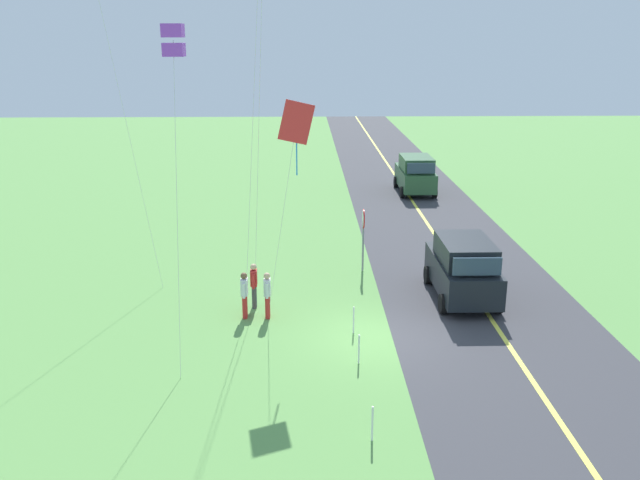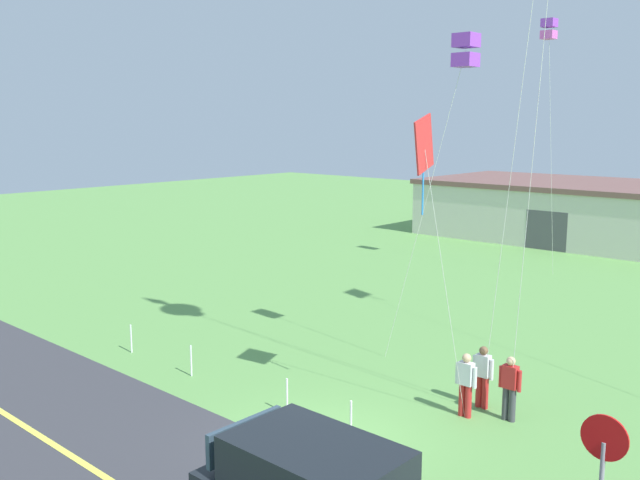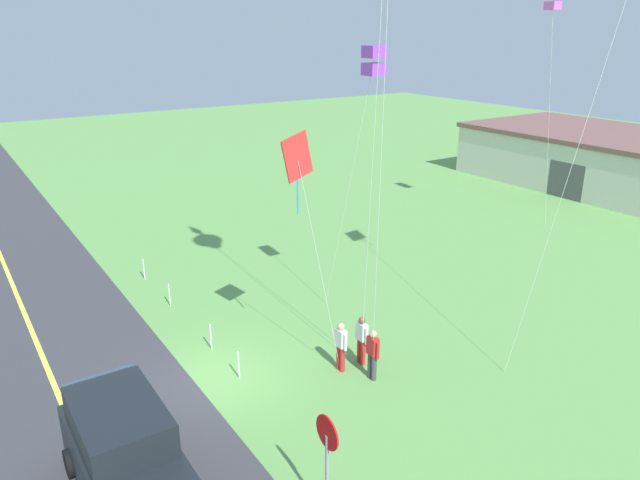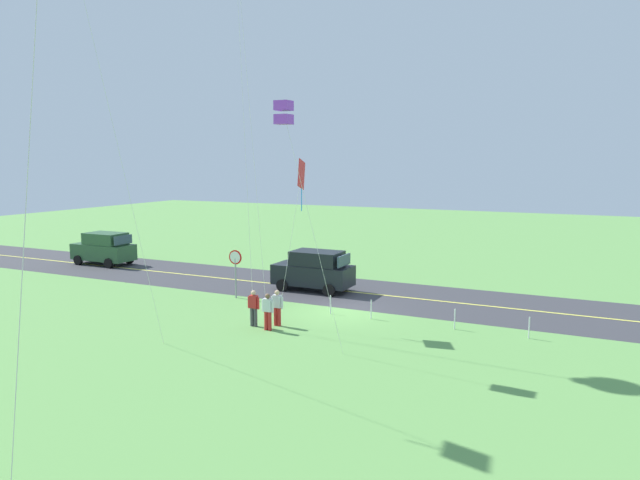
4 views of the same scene
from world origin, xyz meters
name	(u,v)px [view 1 (image 1 of 4)]	position (x,y,z in m)	size (l,w,h in m)	color
ground_plane	(376,338)	(0.00, 0.00, -0.05)	(120.00, 120.00, 0.10)	#60994C
asphalt_road	(502,335)	(0.00, -4.00, 0.00)	(120.00, 7.00, 0.00)	#38383D
road_centre_stripe	(502,335)	(0.00, -4.00, 0.01)	(120.00, 0.16, 0.00)	#E5E04C
car_suv_foreground	(463,268)	(3.15, -3.42, 1.15)	(4.40, 2.12, 2.24)	black
car_parked_east_far	(415,174)	(20.01, -4.49, 1.15)	(4.40, 2.12, 2.24)	#2D5633
stop_sign	(363,228)	(6.14, -0.10, 1.80)	(0.76, 0.08, 2.56)	gray
person_adult_near	(244,293)	(1.62, 4.25, 0.86)	(0.58, 0.22, 1.60)	red
person_adult_companion	(267,294)	(1.59, 3.49, 0.86)	(0.58, 0.22, 1.60)	red
person_child_watcher	(254,284)	(2.48, 4.00, 0.86)	(0.58, 0.22, 1.60)	#3F3F47
kite_blue_mid	(296,126)	(0.91, 2.47, 6.50)	(0.83, 1.61, 7.30)	silver
kite_pink_drift	(173,41)	(-0.08, 5.77, 8.93)	(2.70, 0.56, 9.39)	silver
fence_post_1	(372,424)	(-5.57, 0.70, 0.45)	(0.05, 0.05, 0.90)	silver
fence_post_2	(359,349)	(-1.75, 0.70, 0.45)	(0.05, 0.05, 0.90)	silver
fence_post_3	(354,320)	(0.29, 0.70, 0.45)	(0.05, 0.05, 0.90)	silver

